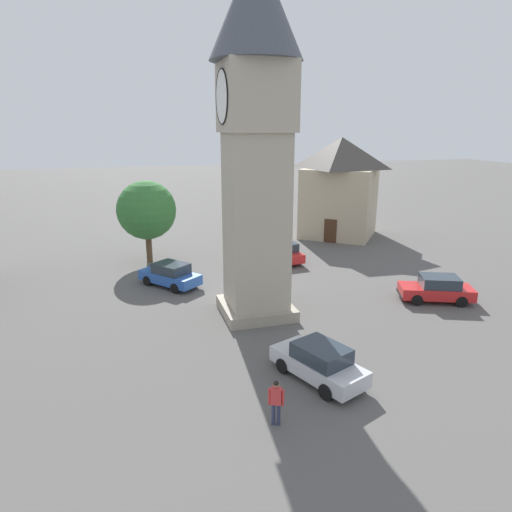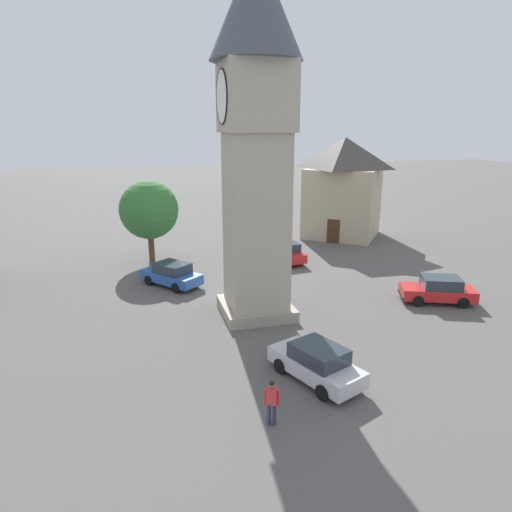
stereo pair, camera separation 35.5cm
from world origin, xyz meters
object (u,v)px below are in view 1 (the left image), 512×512
(tree, at_px, (147,210))
(building_shop_left, at_px, (340,187))
(car_red_corner, at_px, (170,275))
(car_blue_kerb, at_px, (283,251))
(car_white_side, at_px, (319,362))
(pedestrian, at_px, (276,399))
(car_silver_kerb, at_px, (437,289))
(clock_tower, at_px, (256,114))

(tree, bearing_deg, building_shop_left, 102.62)
(car_red_corner, distance_m, building_shop_left, 19.73)
(car_blue_kerb, bearing_deg, building_shop_left, 130.16)
(car_white_side, relative_size, building_shop_left, 0.50)
(pedestrian, bearing_deg, car_silver_kerb, 122.93)
(tree, bearing_deg, car_silver_kerb, 50.41)
(clock_tower, relative_size, building_shop_left, 2.00)
(car_white_side, distance_m, tree, 19.95)
(clock_tower, bearing_deg, building_shop_left, 141.19)
(car_silver_kerb, bearing_deg, car_red_corner, -115.52)
(clock_tower, distance_m, building_shop_left, 20.96)
(car_blue_kerb, distance_m, car_silver_kerb, 11.85)
(car_white_side, bearing_deg, building_shop_left, 152.17)
(car_red_corner, bearing_deg, building_shop_left, 120.64)
(car_blue_kerb, xyz_separation_m, pedestrian, (18.51, -6.82, 0.25))
(clock_tower, height_order, tree, clock_tower)
(car_blue_kerb, xyz_separation_m, car_red_corner, (3.26, -8.82, 0.00))
(clock_tower, xyz_separation_m, car_blue_kerb, (-9.07, 4.78, -9.73))
(car_red_corner, bearing_deg, clock_tower, 34.81)
(car_red_corner, height_order, pedestrian, pedestrian)
(car_silver_kerb, distance_m, building_shop_left, 17.42)
(car_silver_kerb, distance_m, car_red_corner, 16.30)
(car_white_side, height_order, pedestrian, pedestrian)
(clock_tower, height_order, car_white_side, clock_tower)
(car_silver_kerb, bearing_deg, pedestrian, -57.07)
(pedestrian, bearing_deg, car_blue_kerb, 159.77)
(car_silver_kerb, relative_size, car_red_corner, 1.05)
(car_red_corner, xyz_separation_m, pedestrian, (15.25, 2.00, 0.25))
(car_silver_kerb, bearing_deg, tree, -129.59)
(car_red_corner, bearing_deg, car_white_side, 19.49)
(car_blue_kerb, bearing_deg, car_red_corner, -69.73)
(tree, xyz_separation_m, building_shop_left, (-3.94, 17.59, 0.64))
(car_silver_kerb, xyz_separation_m, building_shop_left, (-16.88, 1.94, 3.83))
(car_silver_kerb, distance_m, car_white_side, 11.74)
(clock_tower, xyz_separation_m, car_red_corner, (-5.81, -4.04, -9.73))
(car_blue_kerb, relative_size, building_shop_left, 0.48)
(car_silver_kerb, height_order, tree, tree)
(clock_tower, bearing_deg, car_white_side, 4.38)
(clock_tower, height_order, building_shop_left, clock_tower)
(tree, bearing_deg, car_red_corner, 9.06)
(car_blue_kerb, height_order, car_white_side, same)
(car_blue_kerb, bearing_deg, clock_tower, -27.79)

